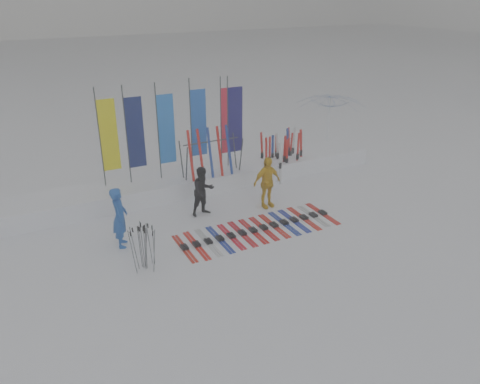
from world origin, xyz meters
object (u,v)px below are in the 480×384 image
person_blue (120,217)px  ski_rack (212,153)px  tent_canopy (329,124)px  person_yellow (267,182)px  person_black (203,191)px  ski_row (258,229)px

person_blue → ski_rack: size_ratio=0.84×
person_blue → tent_canopy: (9.68, 3.65, 0.43)m
person_yellow → ski_rack: bearing=111.8°
person_black → ski_row: bearing=-68.4°
person_black → ski_rack: (1.01, 1.60, 0.60)m
person_black → person_yellow: (2.02, -0.41, 0.06)m
tent_canopy → ski_row: 7.62m
person_blue → person_black: size_ratio=1.09×
ski_row → ski_rack: (0.01, 3.29, 1.35)m
tent_canopy → ski_rack: 6.07m
ski_row → ski_rack: ski_rack is taller
person_yellow → ski_row: (-1.02, -1.28, -0.81)m
person_black → person_yellow: bearing=-20.5°
person_yellow → ski_row: bearing=-133.3°
person_blue → person_yellow: size_ratio=1.02×
tent_canopy → person_yellow: bearing=-145.9°
person_yellow → ski_row: 1.83m
person_blue → person_black: (2.74, 0.73, -0.07)m
person_black → ski_row: person_black is taller
person_blue → person_black: bearing=-58.8°
person_black → tent_canopy: tent_canopy is taller
ski_row → person_black: bearing=120.6°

